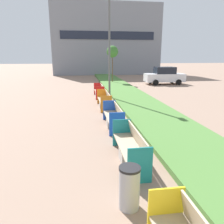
# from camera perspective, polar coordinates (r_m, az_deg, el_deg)

# --- Properties ---
(planter_grass_strip) EXTENTS (2.80, 120.00, 0.18)m
(planter_grass_strip) POSITION_cam_1_polar(r_m,az_deg,el_deg) (11.36, 10.79, -0.75)
(planter_grass_strip) COLOR #4C7A38
(planter_grass_strip) RESTS_ON ground
(building_backdrop) EXTENTS (17.27, 5.97, 11.00)m
(building_backdrop) POSITION_cam_1_polar(r_m,az_deg,el_deg) (38.38, -1.60, 18.19)
(building_backdrop) COLOR gray
(building_backdrop) RESTS_ON ground
(bench_teal_frame) EXTENTS (0.65, 2.41, 0.94)m
(bench_teal_frame) POSITION_cam_1_polar(r_m,az_deg,el_deg) (6.50, 4.84, -9.63)
(bench_teal_frame) COLOR #ADA8A0
(bench_teal_frame) RESTS_ON ground
(bench_blue_frame) EXTENTS (0.65, 2.32, 0.94)m
(bench_blue_frame) POSITION_cam_1_polar(r_m,az_deg,el_deg) (9.53, 0.45, -1.67)
(bench_blue_frame) COLOR #ADA8A0
(bench_blue_frame) RESTS_ON ground
(bench_orange_frame) EXTENTS (0.65, 2.41, 0.94)m
(bench_orange_frame) POSITION_cam_1_polar(r_m,az_deg,el_deg) (13.05, -1.94, 2.77)
(bench_orange_frame) COLOR #ADA8A0
(bench_orange_frame) RESTS_ON ground
(bench_red_frame) EXTENTS (0.65, 2.14, 0.94)m
(bench_red_frame) POSITION_cam_1_polar(r_m,az_deg,el_deg) (16.51, -3.31, 5.21)
(bench_red_frame) COLOR #ADA8A0
(bench_red_frame) RESTS_ON ground
(litter_bin) EXTENTS (0.44, 0.44, 0.91)m
(litter_bin) POSITION_cam_1_polar(r_m,az_deg,el_deg) (4.66, 4.56, -19.08)
(litter_bin) COLOR #9EA0A5
(litter_bin) RESTS_ON ground
(street_lamp_post) EXTENTS (0.24, 0.44, 6.79)m
(street_lamp_post) POSITION_cam_1_polar(r_m,az_deg,el_deg) (15.20, -0.69, 17.30)
(street_lamp_post) COLOR #56595B
(street_lamp_post) RESTS_ON ground
(sapling_tree_far) EXTENTS (1.27, 1.27, 4.10)m
(sapling_tree_far) POSITION_cam_1_polar(r_m,az_deg,el_deg) (24.69, 0.10, 15.45)
(sapling_tree_far) COLOR brown
(sapling_tree_far) RESTS_ON ground
(parked_car_distant) EXTENTS (4.26, 2.00, 1.86)m
(parked_car_distant) POSITION_cam_1_polar(r_m,az_deg,el_deg) (24.67, 13.52, 9.20)
(parked_car_distant) COLOR silver
(parked_car_distant) RESTS_ON ground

